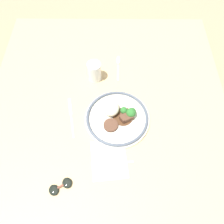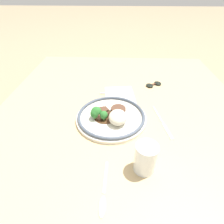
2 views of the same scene
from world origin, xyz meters
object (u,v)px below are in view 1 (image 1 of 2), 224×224
knife (71,116)px  fork (108,163)px  plate (118,117)px  juice_glass (95,72)px  sunglasses (60,187)px  spoon (118,63)px

knife → fork: bearing=-152.7°
plate → juice_glass: (0.23, 0.11, 0.03)m
plate → fork: plate is taller
fork → sunglasses: bearing=25.8°
plate → knife: 0.21m
plate → spoon: size_ratio=1.76×
juice_glass → sunglasses: size_ratio=1.00×
spoon → sunglasses: sunglasses is taller
fork → sunglasses: (-0.10, 0.18, 0.00)m
plate → knife: size_ratio=1.42×
fork → sunglasses: 0.20m
fork → knife: (0.22, 0.17, -0.00)m
fork → spoon: 0.53m
juice_glass → sunglasses: 0.54m
plate → spoon: 0.33m
juice_glass → knife: (-0.22, 0.10, -0.04)m
spoon → plate: bearing=-179.6°
juice_glass → fork: juice_glass is taller
spoon → knife: bearing=147.0°
knife → spoon: 0.38m
fork → spoon: (0.53, -0.04, -0.00)m
spoon → sunglasses: size_ratio=1.64×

